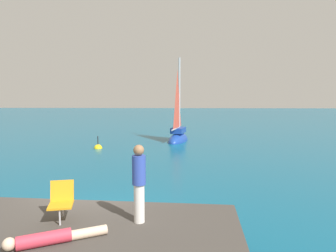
# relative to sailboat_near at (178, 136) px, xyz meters

# --- Properties ---
(ground_plane) EXTENTS (160.00, 160.00, 0.00)m
(ground_plane) POSITION_rel_sailboat_near_xyz_m (-2.30, -15.91, -0.39)
(ground_plane) COLOR #0F5675
(boulder_seaward) EXTENTS (1.18, 1.14, 0.66)m
(boulder_seaward) POSITION_rel_sailboat_near_xyz_m (-4.14, -16.41, -0.39)
(boulder_seaward) COLOR #393B30
(boulder_seaward) RESTS_ON ground
(boulder_inland) EXTENTS (1.43, 1.20, 0.82)m
(boulder_inland) POSITION_rel_sailboat_near_xyz_m (-1.08, -17.08, -0.39)
(boulder_inland) COLOR #413A39
(boulder_inland) RESTS_ON ground
(sailboat_near) EXTENTS (2.14, 3.99, 7.23)m
(sailboat_near) POSITION_rel_sailboat_near_xyz_m (0.00, 0.00, 0.00)
(sailboat_near) COLOR #193D99
(sailboat_near) RESTS_ON ground
(person_sunbather) EXTENTS (1.62, 0.94, 0.25)m
(person_sunbather) POSITION_rel_sailboat_near_xyz_m (-2.14, -19.29, 0.73)
(person_sunbather) COLOR #DB384C
(person_sunbather) RESTS_ON shore_ledge
(person_standing) EXTENTS (0.28, 0.28, 1.62)m
(person_standing) POSITION_rel_sailboat_near_xyz_m (-0.73, -18.27, 1.48)
(person_standing) COLOR white
(person_standing) RESTS_ON shore_ledge
(beach_chair) EXTENTS (0.61, 0.69, 0.80)m
(beach_chair) POSITION_rel_sailboat_near_xyz_m (-2.39, -18.18, 1.05)
(beach_chair) COLOR orange
(beach_chair) RESTS_ON shore_ledge
(marker_buoy) EXTENTS (0.56, 0.56, 1.13)m
(marker_buoy) POSITION_rel_sailboat_near_xyz_m (-5.47, -3.67, -0.39)
(marker_buoy) COLOR yellow
(marker_buoy) RESTS_ON ground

